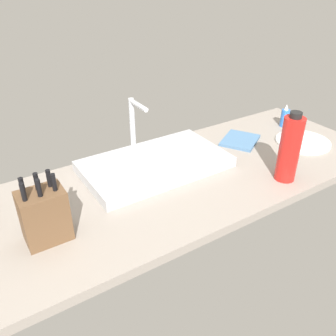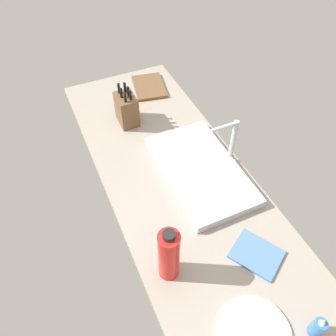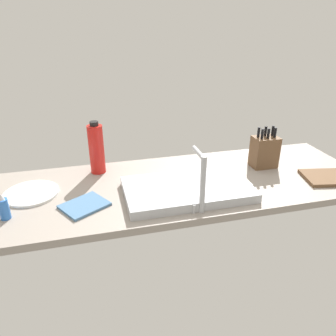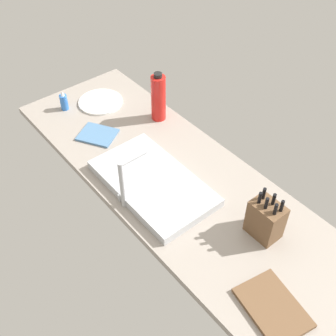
# 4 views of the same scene
# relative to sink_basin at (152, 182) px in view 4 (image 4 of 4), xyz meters

# --- Properties ---
(countertop_slab) EXTENTS (1.93, 0.67, 0.04)m
(countertop_slab) POSITION_rel_sink_basin_xyz_m (-0.00, -0.12, -0.04)
(countertop_slab) COLOR gray
(countertop_slab) RESTS_ON ground
(sink_basin) EXTENTS (0.59, 0.34, 0.04)m
(sink_basin) POSITION_rel_sink_basin_xyz_m (0.00, 0.00, 0.00)
(sink_basin) COLOR #B7BABF
(sink_basin) RESTS_ON countertop_slab
(faucet) EXTENTS (0.06, 0.14, 0.26)m
(faucet) POSITION_rel_sink_basin_xyz_m (-0.01, 0.15, 0.13)
(faucet) COLOR #B7BABF
(faucet) RESTS_ON countertop_slab
(knife_block) EXTENTS (0.14, 0.10, 0.23)m
(knife_block) POSITION_rel_sink_basin_xyz_m (-0.51, -0.19, 0.07)
(knife_block) COLOR brown
(knife_block) RESTS_ON countertop_slab
(cutting_board) EXTENTS (0.29, 0.23, 0.02)m
(cutting_board) POSITION_rel_sink_basin_xyz_m (-0.76, 0.04, -0.01)
(cutting_board) COLOR brown
(cutting_board) RESTS_ON countertop_slab
(soap_bottle) EXTENTS (0.04, 0.04, 0.12)m
(soap_bottle) POSITION_rel_sink_basin_xyz_m (0.79, 0.02, 0.03)
(soap_bottle) COLOR blue
(soap_bottle) RESTS_ON countertop_slab
(water_bottle) EXTENTS (0.08, 0.08, 0.28)m
(water_bottle) POSITION_rel_sink_basin_xyz_m (0.39, -0.34, 0.11)
(water_bottle) COLOR red
(water_bottle) RESTS_ON countertop_slab
(dinner_plate) EXTENTS (0.25, 0.25, 0.01)m
(dinner_plate) POSITION_rel_sink_basin_xyz_m (0.71, -0.17, -0.02)
(dinner_plate) COLOR white
(dinner_plate) RESTS_ON countertop_slab
(dish_towel) EXTENTS (0.24, 0.23, 0.01)m
(dish_towel) POSITION_rel_sink_basin_xyz_m (0.47, 0.00, -0.02)
(dish_towel) COLOR teal
(dish_towel) RESTS_ON countertop_slab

